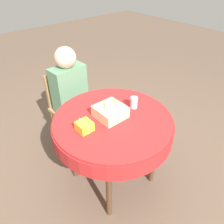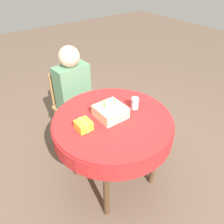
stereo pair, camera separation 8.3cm
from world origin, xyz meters
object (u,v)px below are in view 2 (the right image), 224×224
(person, at_px, (74,89))
(birthday_cake, at_px, (110,112))
(chair, at_px, (72,104))
(drinking_glass, at_px, (135,103))
(gift_box, at_px, (84,125))

(person, relative_size, birthday_cake, 5.11)
(chair, relative_size, drinking_glass, 8.30)
(chair, bearing_deg, birthday_cake, -96.23)
(person, xyz_separation_m, drinking_glass, (0.21, -0.73, 0.11))
(drinking_glass, height_order, gift_box, drinking_glass)
(person, bearing_deg, drinking_glass, -77.99)
(chair, height_order, birthday_cake, birthday_cake)
(gift_box, bearing_deg, birthday_cake, 1.16)
(person, bearing_deg, birthday_cake, -96.99)
(person, xyz_separation_m, birthday_cake, (-0.03, -0.70, 0.11))
(birthday_cake, bearing_deg, person, 87.35)
(gift_box, bearing_deg, person, 67.15)
(drinking_glass, bearing_deg, birthday_cake, 173.28)
(person, xyz_separation_m, gift_box, (-0.30, -0.71, 0.10))
(chair, xyz_separation_m, birthday_cake, (-0.03, -0.79, 0.35))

